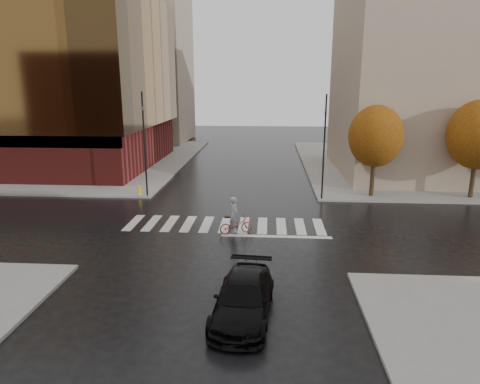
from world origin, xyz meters
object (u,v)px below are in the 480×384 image
Objects in this scene: sedan at (243,298)px; traffic_light_ne at (324,141)px; cyclist at (235,221)px; fire_hydrant at (140,190)px; traffic_light_nw at (144,138)px.

traffic_light_ne is at bearing 78.49° from sedan.
cyclist is 10.68m from fire_hydrant.
sedan is 18.14m from traffic_light_nw.
fire_hydrant is at bearing 22.65° from traffic_light_ne.
cyclist is (-0.97, 8.62, 0.02)m from sedan.
traffic_light_ne reaches higher than fire_hydrant.
sedan is at bearing -61.78° from fire_hydrant.
cyclist is 9.81m from traffic_light_ne.
traffic_light_nw is 3.93m from fire_hydrant.
traffic_light_nw is 11.43× the size of fire_hydrant.
fire_hydrant is at bearing 122.90° from sedan.
traffic_light_ne is 13.75m from fire_hydrant.
cyclist is 3.25× the size of fire_hydrant.
cyclist is 0.29× the size of traffic_light_ne.
fire_hydrant is at bearing -107.95° from traffic_light_nw.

